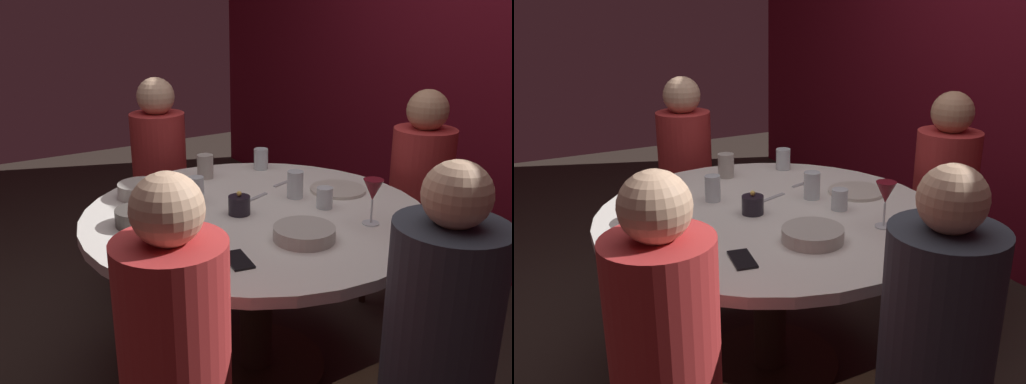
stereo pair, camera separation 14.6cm
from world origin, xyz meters
The scene contains 20 objects.
ground_plane centered at (0.00, 0.00, 0.00)m, with size 8.00×8.00×0.00m, color #2D231E.
dining_table centered at (0.00, 0.00, 0.59)m, with size 1.37×1.37×0.73m.
seated_diner_left centered at (-0.97, 0.00, 0.71)m, with size 0.40×0.40×1.15m.
seated_diner_back centered at (0.00, 0.95, 0.71)m, with size 0.40×0.40×1.14m.
seated_diner_right centered at (0.93, 0.00, 0.72)m, with size 0.40×0.40×1.17m.
seated_diner_front_right centered at (0.66, -0.66, 0.72)m, with size 0.57×0.57×1.17m.
candle_holder centered at (-0.01, -0.07, 0.77)m, with size 0.09×0.09×0.10m.
wine_glass centered at (0.35, 0.29, 0.86)m, with size 0.08×0.08×0.18m.
dinner_plate centered at (-0.01, 0.44, 0.74)m, with size 0.25×0.25×0.01m, color beige.
cell_phone centered at (0.35, -0.29, 0.74)m, with size 0.07×0.14×0.01m, color black.
bowl_serving_large centered at (-0.12, -0.44, 0.76)m, with size 0.18×0.18×0.06m, color #4C4742.
bowl_salad_center centered at (0.33, -0.01, 0.76)m, with size 0.22×0.22×0.05m, color #B2ADA3.
bowl_small_white centered at (-0.41, -0.32, 0.76)m, with size 0.20×0.20×0.06m, color #B2ADA3.
cup_near_candle centered at (-0.48, 0.33, 0.78)m, with size 0.07×0.07×0.10m, color silver.
cup_by_left_diner centered at (0.12, 0.25, 0.78)m, with size 0.07×0.07×0.09m, color silver.
cup_by_right_diner centered at (-0.05, 0.23, 0.79)m, with size 0.07×0.07×0.12m, color silver.
cup_center_front centered at (-0.49, 0.03, 0.79)m, with size 0.08×0.08×0.11m, color #B2ADA3.
cup_far_edge centered at (-0.22, -0.15, 0.79)m, with size 0.06×0.06×0.11m, color silver.
fork_near_plate centered at (-0.23, 0.31, 0.74)m, with size 0.02×0.18×0.01m, color #B7B7BC.
knife_near_plate centered at (-0.12, 0.06, 0.74)m, with size 0.02×0.18×0.01m, color #B7B7BC.
Camera 1 is at (1.77, -1.12, 1.54)m, focal length 39.57 mm.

